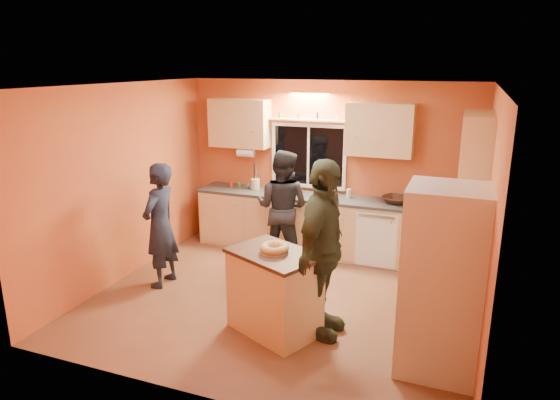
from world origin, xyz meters
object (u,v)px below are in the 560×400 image
at_px(island, 275,292).
at_px(person_center, 282,208).
at_px(refrigerator, 442,281).
at_px(person_left, 160,225).
at_px(person_right, 322,250).

xyz_separation_m(island, person_center, (-0.61, 1.87, 0.37)).
bearing_deg(refrigerator, person_left, 169.26).
bearing_deg(person_right, person_center, 34.53).
xyz_separation_m(refrigerator, person_right, (-1.21, 0.20, 0.06)).
distance_m(refrigerator, person_right, 1.23).
xyz_separation_m(refrigerator, person_center, (-2.31, 1.94, -0.07)).
distance_m(person_left, person_center, 1.76).
bearing_deg(person_center, refrigerator, 143.04).
height_order(person_left, person_right, person_right).
xyz_separation_m(refrigerator, island, (-1.70, 0.08, -0.43)).
bearing_deg(person_center, person_right, 125.38).
bearing_deg(refrigerator, person_right, 170.44).
relative_size(island, person_left, 0.69).
bearing_deg(island, person_center, 133.12).
height_order(refrigerator, island, refrigerator).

